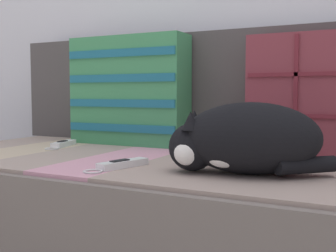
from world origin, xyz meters
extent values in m
cube|color=#6B605B|center=(0.00, 0.12, 0.26)|extent=(1.89, 0.84, 0.23)
cube|color=gray|center=(-0.80, 0.11, 0.38)|extent=(0.20, 0.75, 0.01)
cube|color=tan|center=(-0.60, 0.11, 0.38)|extent=(0.20, 0.75, 0.01)
cube|color=gray|center=(-0.40, 0.11, 0.38)|extent=(0.20, 0.75, 0.01)
cube|color=#C6899E|center=(-0.20, 0.11, 0.38)|extent=(0.20, 0.75, 0.01)
cube|color=gray|center=(0.00, 0.11, 0.38)|extent=(0.20, 0.75, 0.01)
cube|color=gray|center=(0.20, 0.11, 0.38)|extent=(0.20, 0.75, 0.01)
cube|color=#474242|center=(0.00, 0.48, 0.59)|extent=(1.89, 0.14, 0.42)
cube|color=brown|center=(0.34, 0.34, 0.57)|extent=(0.47, 0.13, 0.38)
cube|color=maroon|center=(0.34, 0.27, 0.51)|extent=(0.45, 0.01, 0.01)
cube|color=maroon|center=(0.26, 0.27, 0.57)|extent=(0.01, 0.01, 0.36)
cube|color=maroon|center=(0.34, 0.27, 0.63)|extent=(0.45, 0.01, 0.01)
cube|color=#3D8956|center=(-0.37, 0.34, 0.59)|extent=(0.47, 0.13, 0.41)
cube|color=#1E667F|center=(-0.37, 0.27, 0.45)|extent=(0.46, 0.01, 0.03)
cube|color=#1E667F|center=(-0.37, 0.27, 0.54)|extent=(0.46, 0.01, 0.03)
cube|color=#1E667F|center=(-0.37, 0.27, 0.63)|extent=(0.46, 0.01, 0.03)
cube|color=#1E667F|center=(-0.37, 0.27, 0.72)|extent=(0.46, 0.01, 0.03)
ellipsoid|color=black|center=(0.22, -0.05, 0.47)|extent=(0.37, 0.27, 0.17)
sphere|color=black|center=(0.08, -0.09, 0.44)|extent=(0.12, 0.12, 0.12)
sphere|color=white|center=(0.08, -0.12, 0.43)|extent=(0.07, 0.07, 0.07)
ellipsoid|color=white|center=(0.17, -0.12, 0.44)|extent=(0.10, 0.05, 0.08)
cylinder|color=black|center=(0.35, -0.05, 0.41)|extent=(0.13, 0.13, 0.04)
cone|color=black|center=(0.09, -0.12, 0.51)|extent=(0.05, 0.05, 0.04)
cone|color=black|center=(0.07, -0.06, 0.51)|extent=(0.05, 0.05, 0.04)
cube|color=white|center=(-0.11, -0.11, 0.39)|extent=(0.08, 0.16, 0.02)
cube|color=black|center=(-0.11, -0.13, 0.40)|extent=(0.03, 0.06, 0.00)
cube|color=black|center=(-0.08, -0.04, 0.39)|extent=(0.03, 0.02, 0.02)
torus|color=silver|center=(-0.13, -0.21, 0.38)|extent=(0.06, 0.06, 0.01)
cube|color=white|center=(-0.55, 0.16, 0.39)|extent=(0.07, 0.14, 0.02)
cube|color=black|center=(-0.54, 0.15, 0.40)|extent=(0.03, 0.05, 0.00)
cube|color=black|center=(-0.56, 0.23, 0.39)|extent=(0.03, 0.02, 0.02)
torus|color=silver|center=(-0.52, 0.08, 0.38)|extent=(0.06, 0.06, 0.01)
camera|label=1|loc=(0.49, -1.04, 0.57)|focal=45.00mm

